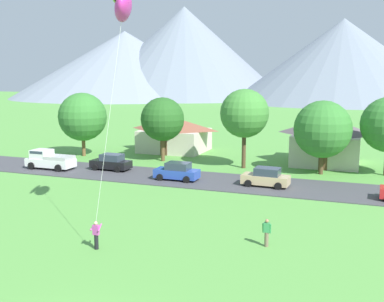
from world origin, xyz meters
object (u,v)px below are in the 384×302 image
tree_left_of_center (163,119)px  tree_center (323,129)px  watcher_person (267,232)px  parked_car_black_mid_east (111,162)px  kite_flyer_with_kite (122,11)px  pickup_truck_white_west_side (49,160)px  parked_car_tan_east_end (266,177)px  house_leftmost (327,140)px  parked_car_blue_west_end (177,172)px  tree_near_right (83,117)px  tree_far_right (244,114)px  house_left_center (175,134)px

tree_left_of_center → tree_center: (17.97, -1.05, -0.29)m
watcher_person → parked_car_black_mid_east: bearing=141.0°
kite_flyer_with_kite → parked_car_black_mid_east: bearing=123.0°
pickup_truck_white_west_side → parked_car_tan_east_end: bearing=0.8°
tree_center → house_leftmost: bearing=89.9°
parked_car_blue_west_end → watcher_person: parked_car_blue_west_end is taller
tree_near_right → pickup_truck_white_west_side: tree_near_right is taller
tree_near_right → parked_car_blue_west_end: 18.49m
tree_center → tree_near_right: tree_near_right is taller
tree_left_of_center → house_leftmost: bearing=15.4°
tree_left_of_center → parked_car_tan_east_end: (13.84, -8.33, -4.01)m
tree_far_right → parked_car_black_mid_east: bearing=-154.1°
parked_car_black_mid_east → parked_car_tan_east_end: size_ratio=0.99×
tree_left_of_center → kite_flyer_with_kite: bearing=-71.2°
house_leftmost → parked_car_tan_east_end: house_leftmost is taller
tree_near_right → parked_car_black_mid_east: bearing=-40.6°
house_left_center → tree_near_right: (-9.16, -7.30, 2.56)m
tree_left_of_center → parked_car_black_mid_east: (-2.88, -6.90, -4.01)m
parked_car_black_mid_east → pickup_truck_white_west_side: size_ratio=0.82×
house_leftmost → watcher_person: size_ratio=5.06×
tree_far_right → tree_left_of_center: bearing=175.8°
tree_left_of_center → tree_far_right: (9.85, -0.72, 1.02)m
tree_near_right → kite_flyer_with_kite: bearing=-51.6°
tree_center → tree_far_right: 8.24m
watcher_person → pickup_truck_white_west_side: bearing=151.5°
parked_car_black_mid_east → tree_left_of_center: bearing=67.4°
tree_left_of_center → tree_near_right: tree_near_right is taller
watcher_person → parked_car_blue_west_end: bearing=129.1°
tree_near_right → watcher_person: bearing=-39.4°
tree_center → pickup_truck_white_west_side: tree_center is taller
tree_far_right → parked_car_blue_west_end: bearing=-119.0°
tree_center → tree_near_right: size_ratio=0.96×
tree_left_of_center → parked_car_blue_west_end: size_ratio=1.77×
house_leftmost → house_left_center: size_ratio=0.98×
parked_car_tan_east_end → house_leftmost: bearing=72.7°
tree_near_right → tree_left_of_center: bearing=1.7°
tree_center → parked_car_blue_west_end: tree_center is taller
kite_flyer_with_kite → house_leftmost: bearing=71.2°
house_left_center → house_leftmost: bearing=-6.0°
pickup_truck_white_west_side → watcher_person: bearing=-28.5°
tree_left_of_center → watcher_person: 28.65m
tree_far_right → house_left_center: bearing=145.7°
tree_far_right → pickup_truck_white_west_side: tree_far_right is taller
tree_far_right → parked_car_black_mid_east: (-12.73, -6.19, -5.03)m
house_left_center → parked_car_black_mid_east: size_ratio=2.05×
house_left_center → tree_left_of_center: size_ratio=1.17×
pickup_truck_white_west_side → tree_near_right: bearing=98.3°
tree_far_right → parked_car_tan_east_end: size_ratio=2.00×
tree_center → watcher_person: tree_center is taller
parked_car_blue_west_end → parked_car_black_mid_east: same height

